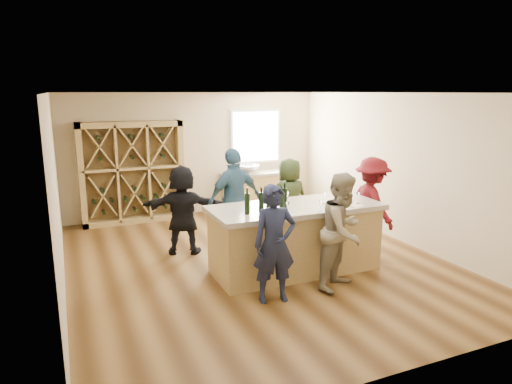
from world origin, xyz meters
name	(u,v)px	position (x,y,z in m)	size (l,w,h in m)	color
floor	(255,263)	(0.00, 0.00, -0.05)	(6.00, 7.00, 0.10)	brown
ceiling	(255,89)	(0.00, 0.00, 2.85)	(6.00, 7.00, 0.10)	white
wall_back	(195,154)	(0.00, 3.55, 1.40)	(6.00, 0.10, 2.80)	#CBB793
wall_front	(404,246)	(0.00, -3.55, 1.40)	(6.00, 0.10, 2.80)	#CBB793
wall_left	(52,197)	(-3.05, 0.00, 1.40)	(0.10, 7.00, 2.80)	#CBB793
wall_right	(403,168)	(3.05, 0.00, 1.40)	(0.10, 7.00, 2.80)	#CBB793
window_frame	(256,136)	(1.50, 3.47, 1.75)	(1.30, 0.06, 1.30)	white
window_pane	(256,137)	(1.50, 3.44, 1.75)	(1.18, 0.01, 1.18)	white
wine_rack	(132,173)	(-1.50, 3.27, 1.10)	(2.20, 0.45, 2.20)	#A98A51
back_counter_base	(256,192)	(1.40, 3.20, 0.43)	(1.60, 0.58, 0.86)	#A98A51
back_counter_top	(256,173)	(1.40, 3.20, 0.89)	(1.70, 0.62, 0.06)	#A79C89
sink	(248,169)	(1.20, 3.20, 1.01)	(0.54, 0.54, 0.19)	silver
faucet	(246,165)	(1.20, 3.38, 1.07)	(0.02, 0.02, 0.30)	silver
tasting_counter_base	(295,241)	(0.42, -0.64, 0.50)	(2.60, 1.00, 1.00)	#A98A51
tasting_counter_top	(296,208)	(0.42, -0.64, 1.04)	(2.72, 1.12, 0.08)	#A79C89
wine_bottle_a	(247,204)	(-0.48, -0.82, 1.24)	(0.08, 0.08, 0.31)	black
wine_bottle_b	(261,203)	(-0.27, -0.86, 1.24)	(0.08, 0.08, 0.31)	black
wine_bottle_c	(269,199)	(-0.09, -0.72, 1.24)	(0.08, 0.08, 0.32)	black
wine_bottle_d	(282,202)	(0.05, -0.88, 1.23)	(0.07, 0.07, 0.30)	black
wine_bottle_e	(285,199)	(0.13, -0.82, 1.25)	(0.08, 0.08, 0.33)	black
wine_glass_a	(288,208)	(0.06, -1.05, 1.17)	(0.07, 0.07, 0.18)	white
wine_glass_b	(321,206)	(0.56, -1.14, 1.16)	(0.06, 0.06, 0.17)	white
wine_glass_c	(352,201)	(1.17, -1.07, 1.17)	(0.07, 0.07, 0.18)	white
wine_glass_d	(324,198)	(0.86, -0.74, 1.17)	(0.07, 0.07, 0.19)	white
wine_glass_e	(358,198)	(1.38, -0.92, 1.17)	(0.07, 0.07, 0.18)	white
tasting_menu_a	(285,214)	(0.03, -1.03, 1.08)	(0.21, 0.29, 0.00)	white
tasting_menu_b	(321,210)	(0.62, -1.07, 1.08)	(0.22, 0.30, 0.00)	white
tasting_menu_c	(353,205)	(1.24, -0.99, 1.08)	(0.20, 0.27, 0.00)	white
person_near_left	(274,244)	(-0.35, -1.48, 0.81)	(0.59, 0.43, 1.63)	#191E38
person_near_right	(343,231)	(0.75, -1.46, 0.85)	(0.83, 0.46, 1.71)	gray
person_server	(371,205)	(2.10, -0.35, 0.85)	(1.10, 0.51, 1.70)	#590F14
person_far_mid	(235,200)	(-0.10, 0.70, 0.92)	(1.08, 0.55, 1.85)	#335972
person_far_right	(289,200)	(1.04, 0.78, 0.80)	(0.78, 0.51, 1.60)	#263319
person_far_left	(183,210)	(-1.01, 0.86, 0.80)	(1.47, 0.53, 1.59)	black
wine_glass_f	(287,197)	(0.37, -0.44, 1.17)	(0.07, 0.07, 0.18)	white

